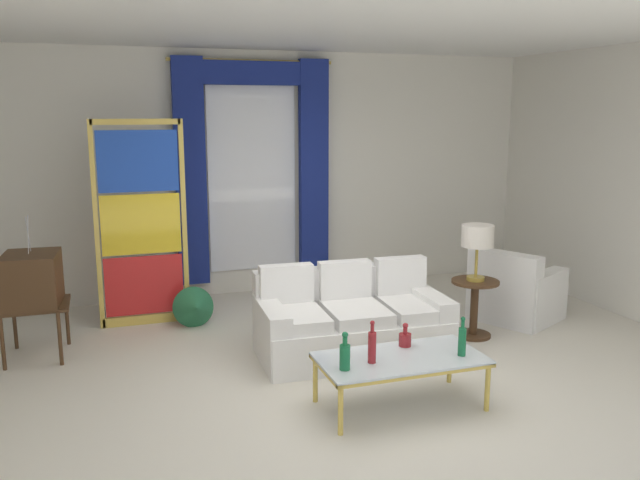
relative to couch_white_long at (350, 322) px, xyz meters
The scene contains 16 objects.
ground_plane 0.70m from the couch_white_long, 115.40° to the right, with size 16.00×16.00×0.00m, color silver.
wall_rear 2.78m from the couch_white_long, 96.14° to the left, with size 8.00×0.12×3.00m, color white.
ceiling_slab 2.74m from the couch_white_long, 138.82° to the left, with size 8.00×7.60×0.04m, color white.
curtained_window 2.76m from the couch_white_long, 99.22° to the left, with size 2.00×0.17×2.70m.
couch_white_long is the anchor object (origin of this frame).
coffee_table 1.22m from the couch_white_long, 92.42° to the right, with size 1.29×0.66×0.41m.
bottle_blue_decanter 1.32m from the couch_white_long, 103.90° to the right, with size 0.06×0.06×0.33m.
bottle_crystal_tall 1.45m from the couch_white_long, 112.73° to the right, with size 0.08×0.08×0.29m.
bottle_amber_squat 1.03m from the couch_white_long, 85.32° to the right, with size 0.10×0.10×0.20m.
bottle_ruby_flask 1.43m from the couch_white_long, 73.06° to the right, with size 0.06×0.06×0.32m.
vintage_tv 2.98m from the couch_white_long, 163.57° to the left, with size 0.62×0.63×1.35m.
armchair_white 2.12m from the couch_white_long, ahead, with size 1.10×1.09×0.80m.
stained_glass_divider 2.46m from the couch_white_long, 139.86° to the left, with size 0.95×0.05×2.20m.
peacock_figurine 1.77m from the couch_white_long, 137.78° to the left, with size 0.44×0.60×0.50m.
round_side_table 1.37m from the couch_white_long, ahead, with size 0.48×0.48×0.59m.
table_lamp_brass 1.55m from the couch_white_long, ahead, with size 0.32×0.32×0.57m.
Camera 1 is at (-1.92, -5.03, 2.29)m, focal length 36.97 mm.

